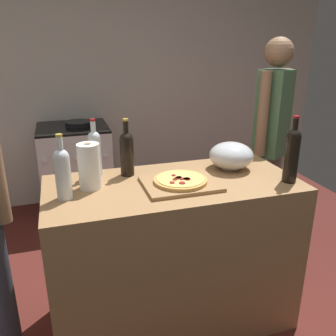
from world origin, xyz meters
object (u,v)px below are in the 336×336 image
at_px(mixing_bowl, 231,156).
at_px(stove, 76,171).
at_px(paper_towel_roll, 89,166).
at_px(wine_bottle_dark, 95,151).
at_px(person_in_red, 270,138).
at_px(wine_bottle_amber, 63,171).
at_px(wine_bottle_green, 292,153).
at_px(pizza, 180,180).
at_px(wine_bottle_clear, 127,151).

height_order(mixing_bowl, stove, mixing_bowl).
relative_size(paper_towel_roll, wine_bottle_dark, 0.74).
xyz_separation_m(stove, person_in_red, (1.40, -1.17, 0.52)).
distance_m(wine_bottle_amber, stove, 1.83).
distance_m(wine_bottle_dark, person_in_red, 1.37).
xyz_separation_m(paper_towel_roll, wine_bottle_amber, (-0.14, -0.10, 0.02)).
bearing_deg(paper_towel_roll, wine_bottle_green, -12.28).
height_order(paper_towel_roll, stove, paper_towel_roll).
bearing_deg(wine_bottle_dark, pizza, -33.95).
relative_size(pizza, wine_bottle_amber, 0.88).
height_order(pizza, wine_bottle_clear, wine_bottle_clear).
height_order(pizza, wine_bottle_amber, wine_bottle_amber).
bearing_deg(wine_bottle_dark, stove, 92.59).
xyz_separation_m(pizza, stove, (-0.48, 1.73, -0.50)).
distance_m(wine_bottle_amber, wine_bottle_green, 1.21).
bearing_deg(wine_bottle_clear, person_in_red, 15.52).
height_order(paper_towel_roll, wine_bottle_green, wine_bottle_green).
distance_m(paper_towel_roll, person_in_red, 1.46).
xyz_separation_m(wine_bottle_green, person_in_red, (0.32, 0.69, -0.12)).
bearing_deg(stove, wine_bottle_green, -59.77).
height_order(mixing_bowl, wine_bottle_green, wine_bottle_green).
xyz_separation_m(wine_bottle_clear, wine_bottle_dark, (-0.18, 0.04, 0.01)).
xyz_separation_m(wine_bottle_amber, person_in_red, (1.52, 0.56, -0.10)).
bearing_deg(paper_towel_roll, wine_bottle_clear, 31.30).
relative_size(wine_bottle_dark, person_in_red, 0.20).
height_order(paper_towel_roll, wine_bottle_amber, wine_bottle_amber).
relative_size(wine_bottle_green, stove, 0.39).
bearing_deg(wine_bottle_amber, wine_bottle_green, -6.40).
relative_size(mixing_bowl, wine_bottle_dark, 0.80).
bearing_deg(person_in_red, pizza, -148.25).
bearing_deg(wine_bottle_amber, pizza, -0.96).
bearing_deg(wine_bottle_amber, stove, 86.06).
height_order(paper_towel_roll, wine_bottle_clear, wine_bottle_clear).
height_order(wine_bottle_dark, person_in_red, person_in_red).
distance_m(mixing_bowl, stove, 1.88).
height_order(wine_bottle_dark, wine_bottle_green, wine_bottle_green).
bearing_deg(mixing_bowl, wine_bottle_amber, -171.04).
height_order(wine_bottle_amber, wine_bottle_green, wine_bottle_green).
bearing_deg(person_in_red, paper_towel_roll, -161.66).
xyz_separation_m(wine_bottle_clear, person_in_red, (1.16, 0.32, -0.10)).
relative_size(paper_towel_roll, wine_bottle_green, 0.67).
bearing_deg(wine_bottle_dark, paper_towel_roll, -105.71).
bearing_deg(wine_bottle_clear, stove, 99.25).
height_order(pizza, person_in_red, person_in_red).
xyz_separation_m(mixing_bowl, paper_towel_roll, (-0.85, -0.06, 0.04)).
bearing_deg(person_in_red, wine_bottle_amber, -159.89).
height_order(pizza, wine_bottle_dark, wine_bottle_dark).
bearing_deg(stove, pizza, -74.37).
relative_size(pizza, paper_towel_roll, 1.18).
bearing_deg(wine_bottle_amber, paper_towel_roll, 35.78).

